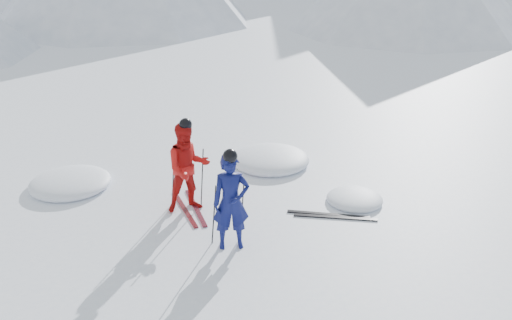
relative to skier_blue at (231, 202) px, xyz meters
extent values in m
plane|color=white|center=(2.13, 0.88, -0.92)|extent=(160.00, 160.00, 0.00)
imported|color=#0D1251|center=(0.00, 0.00, 0.00)|extent=(0.70, 0.49, 1.85)
imported|color=#B6110E|center=(-0.61, 1.62, 0.03)|extent=(1.02, 0.85, 1.91)
cylinder|color=black|center=(-0.30, 0.15, -0.31)|extent=(0.12, 0.09, 1.23)
cylinder|color=black|center=(0.25, 0.25, -0.31)|extent=(0.12, 0.07, 1.23)
cylinder|color=black|center=(-0.91, 1.87, -0.29)|extent=(0.13, 0.10, 1.27)
cylinder|color=black|center=(-0.31, 1.77, -0.29)|extent=(0.13, 0.09, 1.27)
cube|color=black|center=(-0.73, 1.62, -0.91)|extent=(0.39, 1.69, 0.03)
cube|color=black|center=(-0.49, 1.62, -0.91)|extent=(0.27, 1.70, 0.03)
cube|color=black|center=(2.16, 0.72, -0.91)|extent=(1.61, 0.72, 0.03)
cube|color=black|center=(2.26, 0.57, -0.91)|extent=(1.63, 0.67, 0.03)
ellipsoid|color=white|center=(-3.17, 3.31, -0.92)|extent=(1.84, 1.84, 0.40)
ellipsoid|color=white|center=(2.92, 1.18, -0.92)|extent=(1.22, 1.22, 0.27)
ellipsoid|color=white|center=(1.64, 3.61, -0.92)|extent=(1.98, 1.98, 0.44)
camera|label=1|loc=(-1.46, -8.54, 4.57)|focal=38.00mm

